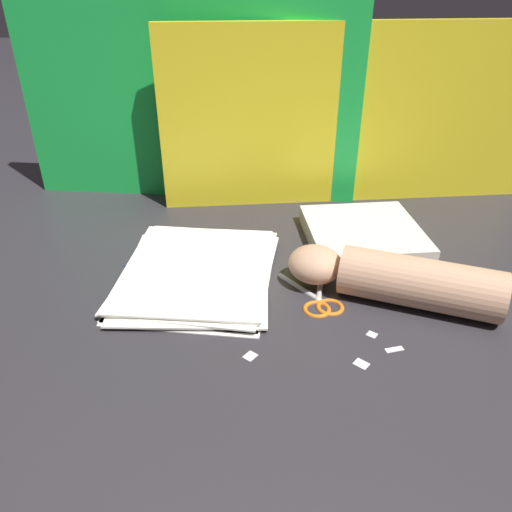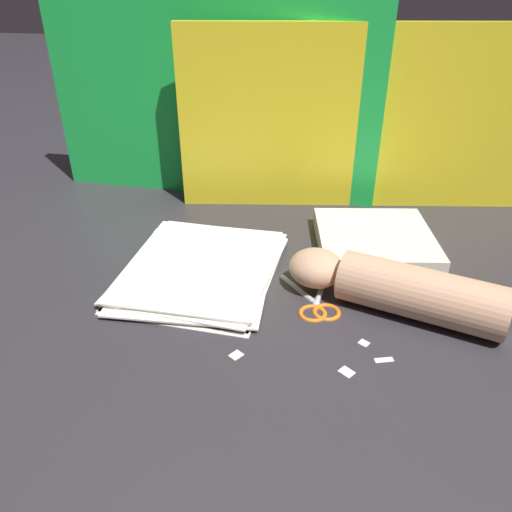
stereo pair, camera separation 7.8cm
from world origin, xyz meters
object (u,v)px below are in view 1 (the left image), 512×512
Objects in this scene: book_closed at (363,234)px; hand_forearm at (395,278)px; scissors at (318,297)px; paper_stack at (198,272)px.

book_closed is 0.72× the size of hand_forearm.
book_closed is at bearing 65.34° from scissors.
book_closed is 0.19m from hand_forearm.
hand_forearm is at bearing -7.45° from paper_stack.
paper_stack is at bearing 165.50° from scissors.
paper_stack is 2.14× the size of scissors.
paper_stack is 0.32m from book_closed.
scissors is (-0.09, -0.19, -0.01)m from book_closed.
book_closed reaches higher than paper_stack.
paper_stack is 0.21m from scissors.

